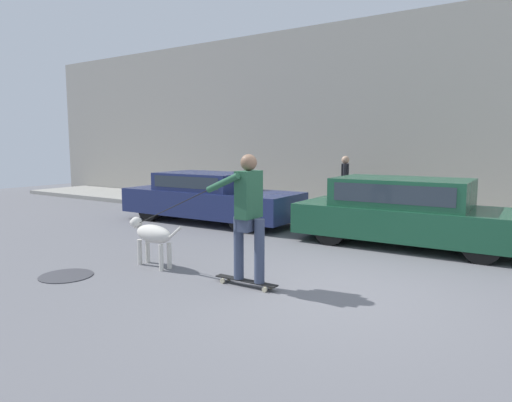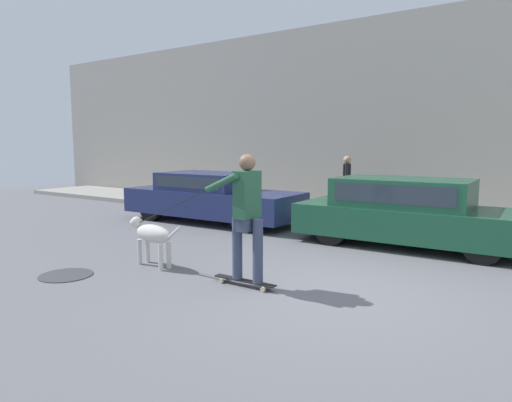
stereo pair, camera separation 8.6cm
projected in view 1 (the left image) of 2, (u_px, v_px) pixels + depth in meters
ground_plane at (337, 294)px, 5.89m from camera, size 36.00×36.00×0.00m
back_wall at (456, 114)px, 11.48m from camera, size 32.00×0.30×5.36m
sidewalk_curb at (438, 225)px, 10.63m from camera, size 30.00×2.49×0.14m
parked_car_0 at (210, 198)px, 11.35m from camera, size 4.60×1.78×1.23m
parked_car_1 at (408, 213)px, 8.65m from camera, size 4.29×1.79×1.29m
dog at (152, 235)px, 7.21m from camera, size 1.28×0.38×0.75m
skateboarder at (248, 212)px, 6.09m from camera, size 2.74×0.57×1.80m
pedestrian_with_bag at (345, 181)px, 11.88m from camera, size 0.32×0.60×1.49m
manhole_cover at (66, 276)px, 6.71m from camera, size 0.77×0.77×0.01m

